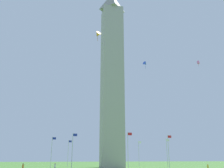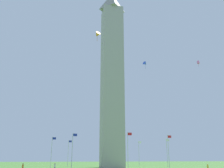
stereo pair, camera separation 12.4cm
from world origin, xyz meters
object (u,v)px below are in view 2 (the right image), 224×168
Objects in this scene: person_orange_shirt at (23,168)px; kite_pink_box at (198,62)px; flagpole_ne at (139,152)px; kite_blue_delta at (145,64)px; flagpole_s at (52,151)px; person_yellow_shirt at (208,168)px; obelisk_monument at (112,71)px; flagpole_se at (68,152)px; kite_orange_delta at (97,35)px; flagpole_w at (128,149)px; flagpole_e at (102,152)px; flagpole_sw at (72,150)px; flagpole_n at (167,151)px; flagpole_nw at (169,150)px; person_white_shirt at (55,167)px.

kite_pink_box is (43.57, 2.81, 27.51)m from person_orange_shirt.
person_orange_shirt is 0.92× the size of kite_pink_box.
flagpole_ne is 34.46m from kite_blue_delta.
flagpole_s is 37.43m from kite_blue_delta.
flagpole_ne is 48.82m from person_orange_shirt.
flagpole_s is at bearing 29.57° from person_yellow_shirt.
person_orange_shirt is (-4.90, -20.75, -3.88)m from flagpole_s.
flagpole_ne is 3.92× the size of kite_blue_delta.
flagpole_ne is 39.49m from kite_pink_box.
obelisk_monument is 31.43m from flagpole_ne.
kite_orange_delta reaches higher than flagpole_se.
kite_pink_box is (20.80, -0.06, 23.63)m from flagpole_w.
kite_blue_delta reaches higher than kite_orange_delta.
flagpole_sw is (-12.64, -30.51, 0.00)m from flagpole_e.
obelisk_monument is at bearing 180.00° from flagpole_n.
kite_blue_delta reaches higher than flagpole_nw.
flagpole_nw is 39.96m from kite_orange_delta.
person_white_shirt is 30.76m from kite_orange_delta.
flagpole_sw reaches higher than person_yellow_shirt.
obelisk_monument is at bearing -90.18° from flagpole_e.
obelisk_monument reaches higher than flagpole_s.
flagpole_w is 1.00× the size of flagpole_nw.
kite_blue_delta reaches higher than kite_pink_box.
flagpole_nw is 25.55m from kite_pink_box.
flagpole_e is (-17.87, 17.87, 0.00)m from flagpole_n.
flagpole_nw is (-0.00, -25.28, 0.00)m from flagpole_ne.
flagpole_ne is 25.28m from flagpole_se.
person_orange_shirt is at bearing -106.89° from flagpole_se.
kite_pink_box is at bearing -75.06° from flagpole_ne.
kite_orange_delta is (-10.97, -57.88, 17.04)m from flagpole_e.
flagpole_nw is at bearing -44.87° from obelisk_monument.
kite_orange_delta is at bearing -80.21° from flagpole_s.
obelisk_monument is at bearing 7.94° from person_yellow_shirt.
kite_orange_delta is (1.67, -27.37, 17.04)m from flagpole_sw.
person_orange_shirt is (-10.14, -8.11, -3.88)m from flagpole_sw.
kite_blue_delta is at bearing -133.39° from flagpole_n.
obelisk_monument is 35.81× the size of person_white_shirt.
kite_pink_box reaches higher than flagpole_ne.
person_yellow_shirt is at bearing -60.51° from obelisk_monument.
flagpole_e reaches higher than person_white_shirt.
obelisk_monument is 7.00× the size of flagpole_n.
kite_pink_box is (38.67, -17.94, 23.63)m from flagpole_s.
flagpole_ne is at bearing -18.28° from person_yellow_shirt.
obelisk_monument reaches higher than flagpole_e.
flagpole_w is (0.06, -17.87, -25.83)m from obelisk_monument.
flagpole_nw is at bearing -90.00° from flagpole_ne.
flagpole_ne is (12.69, 12.64, -25.83)m from obelisk_monument.
flagpole_n is 4.89× the size of person_orange_shirt.
person_orange_shirt is (-6.26, -2.56, 0.04)m from person_white_shirt.
kite_blue_delta is (-9.99, -10.57, 25.02)m from flagpole_n.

